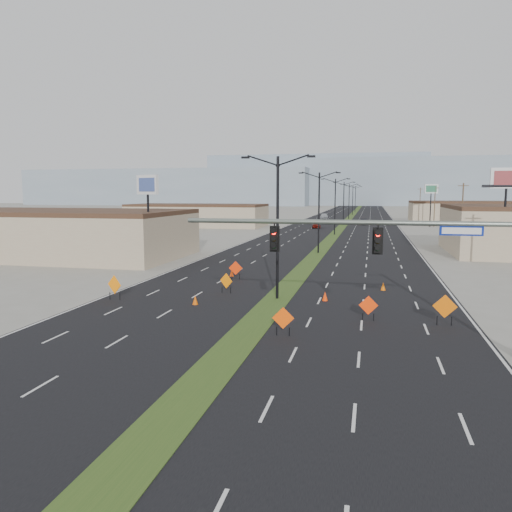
% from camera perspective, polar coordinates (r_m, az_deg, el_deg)
% --- Properties ---
extents(ground, '(600.00, 600.00, 0.00)m').
position_cam_1_polar(ground, '(24.32, -2.87, -10.74)').
color(ground, gray).
rests_on(ground, ground).
extents(road_surface, '(25.00, 400.00, 0.02)m').
position_cam_1_polar(road_surface, '(122.64, 10.03, 3.61)').
color(road_surface, black).
rests_on(road_surface, ground).
extents(median_strip, '(2.00, 400.00, 0.04)m').
position_cam_1_polar(median_strip, '(122.64, 10.03, 3.61)').
color(median_strip, '#2E4D1B').
rests_on(median_strip, ground).
extents(building_sw_near, '(40.00, 16.00, 5.00)m').
position_cam_1_polar(building_sw_near, '(66.83, -25.30, 2.24)').
color(building_sw_near, tan).
rests_on(building_sw_near, ground).
extents(building_sw_far, '(30.00, 14.00, 4.50)m').
position_cam_1_polar(building_sw_far, '(114.02, -6.68, 4.53)').
color(building_sw_far, tan).
rests_on(building_sw_far, ground).
extents(building_se_far, '(44.00, 16.00, 5.00)m').
position_cam_1_polar(building_se_far, '(136.06, 26.53, 4.36)').
color(building_se_far, tan).
rests_on(building_se_far, ground).
extents(mesa_west, '(180.00, 50.00, 22.00)m').
position_cam_1_polar(mesa_west, '(327.62, -9.76, 7.73)').
color(mesa_west, '#80919F').
rests_on(mesa_west, ground).
extents(mesa_center, '(220.00, 50.00, 28.00)m').
position_cam_1_polar(mesa_center, '(324.06, 19.16, 7.97)').
color(mesa_center, '#80919F').
rests_on(mesa_center, ground).
extents(mesa_backdrop, '(140.00, 50.00, 32.00)m').
position_cam_1_polar(mesa_backdrop, '(344.28, 7.03, 8.58)').
color(mesa_backdrop, '#80919F').
rests_on(mesa_backdrop, ground).
extents(signal_mast, '(16.30, 0.60, 8.00)m').
position_cam_1_polar(signal_mast, '(24.49, 18.05, 0.52)').
color(signal_mast, slate).
rests_on(signal_mast, ground).
extents(streetlight_0, '(5.15, 0.24, 10.02)m').
position_cam_1_polar(streetlight_0, '(34.89, 2.48, 3.80)').
color(streetlight_0, black).
rests_on(streetlight_0, ground).
extents(streetlight_1, '(5.15, 0.24, 10.02)m').
position_cam_1_polar(streetlight_1, '(62.60, 7.20, 5.26)').
color(streetlight_1, black).
rests_on(streetlight_1, ground).
extents(streetlight_2, '(5.15, 0.24, 10.02)m').
position_cam_1_polar(streetlight_2, '(90.49, 9.02, 5.82)').
color(streetlight_2, black).
rests_on(streetlight_2, ground).
extents(streetlight_3, '(5.15, 0.24, 10.02)m').
position_cam_1_polar(streetlight_3, '(118.43, 9.99, 6.11)').
color(streetlight_3, black).
rests_on(streetlight_3, ground).
extents(streetlight_4, '(5.15, 0.24, 10.02)m').
position_cam_1_polar(streetlight_4, '(146.40, 10.59, 6.29)').
color(streetlight_4, black).
rests_on(streetlight_4, ground).
extents(streetlight_5, '(5.15, 0.24, 10.02)m').
position_cam_1_polar(streetlight_5, '(174.37, 10.99, 6.41)').
color(streetlight_5, black).
rests_on(streetlight_5, ground).
extents(streetlight_6, '(5.15, 0.24, 10.02)m').
position_cam_1_polar(streetlight_6, '(202.35, 11.29, 6.49)').
color(streetlight_6, black).
rests_on(streetlight_6, ground).
extents(utility_pole_1, '(1.60, 0.20, 9.00)m').
position_cam_1_polar(utility_pole_1, '(83.41, 22.49, 4.74)').
color(utility_pole_1, '#4C3823').
rests_on(utility_pole_1, ground).
extents(utility_pole_2, '(1.60, 0.20, 9.00)m').
position_cam_1_polar(utility_pole_2, '(118.07, 19.73, 5.43)').
color(utility_pole_2, '#4C3823').
rests_on(utility_pole_2, ground).
extents(utility_pole_3, '(1.60, 0.20, 9.00)m').
position_cam_1_polar(utility_pole_3, '(152.88, 18.23, 5.80)').
color(utility_pole_3, '#4C3823').
rests_on(utility_pole_3, ground).
extents(car_left, '(2.03, 4.34, 1.44)m').
position_cam_1_polar(car_left, '(107.78, 6.93, 3.56)').
color(car_left, maroon).
rests_on(car_left, ground).
extents(car_mid, '(1.73, 4.48, 1.45)m').
position_cam_1_polar(car_mid, '(120.71, 12.26, 3.84)').
color(car_mid, black).
rests_on(car_mid, ground).
extents(car_far, '(2.34, 5.25, 1.50)m').
position_cam_1_polar(car_far, '(146.98, 7.78, 4.52)').
color(car_far, '#B4B8BE').
rests_on(car_far, ground).
extents(construction_sign_0, '(1.25, 0.52, 1.76)m').
position_cam_1_polar(construction_sign_0, '(36.45, -15.87, -3.26)').
color(construction_sign_0, orange).
rests_on(construction_sign_0, ground).
extents(construction_sign_1, '(1.07, 0.50, 1.54)m').
position_cam_1_polar(construction_sign_1, '(37.45, -3.42, -2.94)').
color(construction_sign_1, orange).
rests_on(construction_sign_1, ground).
extents(construction_sign_2, '(1.19, 0.18, 1.60)m').
position_cam_1_polar(construction_sign_2, '(43.47, -2.35, -1.46)').
color(construction_sign_2, '#F12F05').
rests_on(construction_sign_2, ground).
extents(construction_sign_3, '(1.16, 0.18, 1.55)m').
position_cam_1_polar(construction_sign_3, '(26.45, 3.12, -7.22)').
color(construction_sign_3, '#FA4A05').
rests_on(construction_sign_3, ground).
extents(construction_sign_4, '(1.35, 0.12, 1.79)m').
position_cam_1_polar(construction_sign_4, '(30.32, 20.78, -5.51)').
color(construction_sign_4, '#DE5C04').
rests_on(construction_sign_4, ground).
extents(construction_sign_5, '(1.12, 0.13, 1.49)m').
position_cam_1_polar(construction_sign_5, '(30.21, 12.72, -5.62)').
color(construction_sign_5, '#FF3705').
rests_on(construction_sign_5, ground).
extents(cone_0, '(0.50, 0.50, 0.65)m').
position_cam_1_polar(cone_0, '(33.99, -6.96, -5.01)').
color(cone_0, '#D95004').
rests_on(cone_0, ground).
extents(cone_1, '(0.51, 0.51, 0.66)m').
position_cam_1_polar(cone_1, '(35.23, 7.89, -4.58)').
color(cone_1, '#FD3905').
rests_on(cone_1, ground).
extents(cone_2, '(0.45, 0.45, 0.64)m').
position_cam_1_polar(cone_2, '(39.84, 14.33, -3.39)').
color(cone_2, '#E85F04').
rests_on(cone_2, ground).
extents(cone_3, '(0.46, 0.46, 0.64)m').
position_cam_1_polar(cone_3, '(45.06, -2.80, -1.95)').
color(cone_3, '#E43A04').
rests_on(cone_3, ground).
extents(pole_sign_west, '(2.93, 1.57, 9.38)m').
position_cam_1_polar(pole_sign_west, '(54.25, -12.28, 7.21)').
color(pole_sign_west, black).
rests_on(pole_sign_west, ground).
extents(pole_sign_east_near, '(3.33, 0.41, 10.20)m').
position_cam_1_polar(pole_sign_east_near, '(60.72, 26.71, 7.28)').
color(pole_sign_east_near, black).
rests_on(pole_sign_east_near, ground).
extents(pole_sign_east_far, '(3.03, 1.30, 9.44)m').
position_cam_1_polar(pole_sign_east_far, '(117.77, 19.38, 6.91)').
color(pole_sign_east_far, black).
rests_on(pole_sign_east_far, ground).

